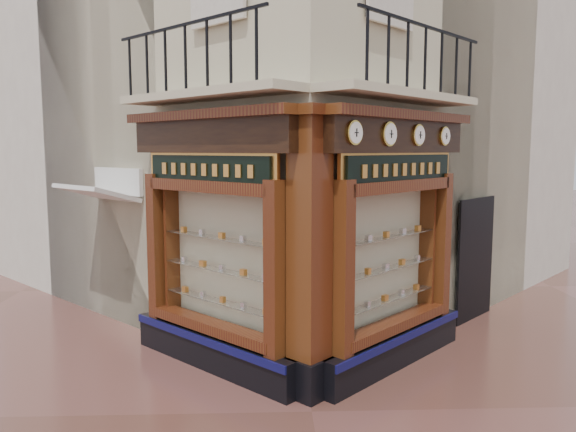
{
  "coord_description": "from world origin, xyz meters",
  "views": [
    {
      "loc": [
        -0.57,
        -6.95,
        3.39
      ],
      "look_at": [
        -0.23,
        2.0,
        2.34
      ],
      "focal_mm": 35.0,
      "sensor_mm": 36.0,
      "label": 1
    }
  ],
  "objects_px": {
    "clock_a": "(354,133)",
    "awning": "(102,329)",
    "clock_b": "(389,134)",
    "corner_pilaster": "(309,258)",
    "clock_c": "(418,135)",
    "clock_d": "(445,136)",
    "signboard_left": "(207,170)",
    "signboard_right": "(401,169)"
  },
  "relations": [
    {
      "from": "clock_a",
      "to": "awning",
      "type": "relative_size",
      "value": 0.2
    },
    {
      "from": "clock_b",
      "to": "awning",
      "type": "relative_size",
      "value": 0.22
    },
    {
      "from": "corner_pilaster",
      "to": "clock_c",
      "type": "bearing_deg",
      "value": -11.72
    },
    {
      "from": "clock_a",
      "to": "awning",
      "type": "xyz_separation_m",
      "value": [
        -4.31,
        3.04,
        -3.62
      ]
    },
    {
      "from": "clock_d",
      "to": "signboard_left",
      "type": "relative_size",
      "value": 0.15
    },
    {
      "from": "clock_c",
      "to": "awning",
      "type": "distance_m",
      "value": 6.83
    },
    {
      "from": "corner_pilaster",
      "to": "awning",
      "type": "relative_size",
      "value": 2.48
    },
    {
      "from": "awning",
      "to": "signboard_left",
      "type": "height_order",
      "value": "signboard_left"
    },
    {
      "from": "clock_d",
      "to": "signboard_right",
      "type": "height_order",
      "value": "clock_d"
    },
    {
      "from": "corner_pilaster",
      "to": "clock_d",
      "type": "distance_m",
      "value": 3.38
    },
    {
      "from": "corner_pilaster",
      "to": "clock_b",
      "type": "xyz_separation_m",
      "value": [
        1.18,
        0.58,
        1.67
      ]
    },
    {
      "from": "clock_d",
      "to": "corner_pilaster",
      "type": "bearing_deg",
      "value": 171.62
    },
    {
      "from": "clock_c",
      "to": "signboard_left",
      "type": "bearing_deg",
      "value": 137.48
    },
    {
      "from": "clock_b",
      "to": "clock_d",
      "type": "xyz_separation_m",
      "value": [
        1.17,
        1.17,
        -0.0
      ]
    },
    {
      "from": "corner_pilaster",
      "to": "awning",
      "type": "height_order",
      "value": "corner_pilaster"
    },
    {
      "from": "corner_pilaster",
      "to": "clock_a",
      "type": "distance_m",
      "value": 1.77
    },
    {
      "from": "awning",
      "to": "corner_pilaster",
      "type": "bearing_deg",
      "value": -174.01
    },
    {
      "from": "clock_a",
      "to": "signboard_right",
      "type": "xyz_separation_m",
      "value": [
        0.87,
        1.03,
        -0.52
      ]
    },
    {
      "from": "clock_c",
      "to": "clock_d",
      "type": "relative_size",
      "value": 1.07
    },
    {
      "from": "signboard_left",
      "to": "signboard_right",
      "type": "distance_m",
      "value": 2.92
    },
    {
      "from": "clock_a",
      "to": "awning",
      "type": "bearing_deg",
      "value": 99.86
    },
    {
      "from": "awning",
      "to": "signboard_right",
      "type": "distance_m",
      "value": 6.37
    },
    {
      "from": "awning",
      "to": "clock_d",
      "type": "bearing_deg",
      "value": -146.8
    },
    {
      "from": "corner_pilaster",
      "to": "awning",
      "type": "xyz_separation_m",
      "value": [
        -3.73,
        3.02,
        -1.95
      ]
    },
    {
      "from": "clock_a",
      "to": "clock_c",
      "type": "height_order",
      "value": "clock_c"
    },
    {
      "from": "clock_b",
      "to": "clock_d",
      "type": "height_order",
      "value": "clock_b"
    },
    {
      "from": "clock_a",
      "to": "clock_d",
      "type": "bearing_deg",
      "value": -0.0
    },
    {
      "from": "clock_b",
      "to": "clock_d",
      "type": "distance_m",
      "value": 1.66
    },
    {
      "from": "clock_d",
      "to": "awning",
      "type": "height_order",
      "value": "clock_d"
    },
    {
      "from": "clock_c",
      "to": "awning",
      "type": "height_order",
      "value": "clock_c"
    },
    {
      "from": "signboard_right",
      "to": "clock_c",
      "type": "bearing_deg",
      "value": -19.77
    },
    {
      "from": "corner_pilaster",
      "to": "signboard_left",
      "type": "distance_m",
      "value": 2.12
    },
    {
      "from": "corner_pilaster",
      "to": "clock_b",
      "type": "relative_size",
      "value": 11.34
    },
    {
      "from": "clock_b",
      "to": "signboard_right",
      "type": "bearing_deg",
      "value": 12.28
    },
    {
      "from": "clock_c",
      "to": "signboard_right",
      "type": "distance_m",
      "value": 0.61
    },
    {
      "from": "signboard_left",
      "to": "signboard_right",
      "type": "xyz_separation_m",
      "value": [
        2.92,
        0.0,
        0.0
      ]
    },
    {
      "from": "clock_b",
      "to": "signboard_right",
      "type": "distance_m",
      "value": 0.74
    },
    {
      "from": "awning",
      "to": "signboard_right",
      "type": "height_order",
      "value": "signboard_right"
    },
    {
      "from": "corner_pilaster",
      "to": "clock_d",
      "type": "height_order",
      "value": "corner_pilaster"
    },
    {
      "from": "clock_d",
      "to": "signboard_right",
      "type": "relative_size",
      "value": 0.14
    },
    {
      "from": "clock_b",
      "to": "signboard_left",
      "type": "distance_m",
      "value": 2.73
    },
    {
      "from": "corner_pilaster",
      "to": "clock_c",
      "type": "xyz_separation_m",
      "value": [
        1.76,
        1.15,
        1.67
      ]
    }
  ]
}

